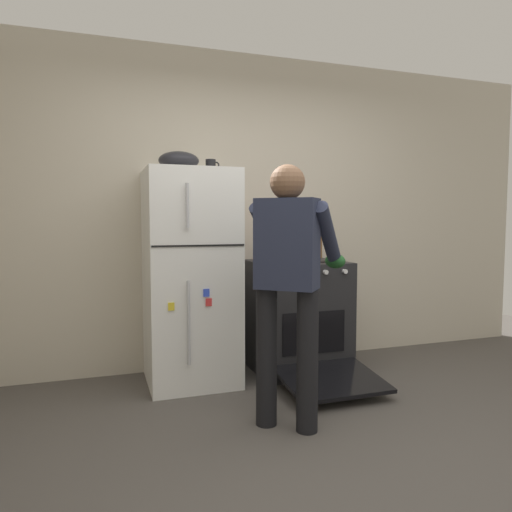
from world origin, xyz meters
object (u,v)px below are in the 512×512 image
at_px(stove_range, 298,317).
at_px(pepper_mill, 320,247).
at_px(mixing_bowl, 179,161).
at_px(refrigerator, 190,277).
at_px(red_pot, 282,254).
at_px(person_cook, 289,272).
at_px(coffee_mug, 211,166).

distance_m(stove_range, pepper_mill, 0.69).
bearing_deg(mixing_bowl, refrigerator, -0.22).
relative_size(refrigerator, pepper_mill, 8.30).
distance_m(refrigerator, mixing_bowl, 0.90).
height_order(stove_range, red_pot, red_pot).
height_order(red_pot, pepper_mill, pepper_mill).
bearing_deg(refrigerator, person_cook, -67.25).
distance_m(red_pot, mixing_bowl, 1.11).
bearing_deg(mixing_bowl, red_pot, -3.43).
xyz_separation_m(refrigerator, person_cook, (0.42, -0.99, 0.13)).
xyz_separation_m(refrigerator, mixing_bowl, (-0.08, 0.00, 0.90)).
relative_size(stove_range, pepper_mill, 6.17).
bearing_deg(stove_range, person_cook, -116.97).
xyz_separation_m(refrigerator, pepper_mill, (1.21, 0.20, 0.20)).
height_order(stove_range, person_cook, person_cook).
bearing_deg(person_cook, refrigerator, 112.75).
relative_size(pepper_mill, mixing_bowl, 0.65).
relative_size(stove_range, red_pot, 3.59).
distance_m(refrigerator, stove_range, 0.99).
height_order(stove_range, pepper_mill, pepper_mill).
height_order(refrigerator, pepper_mill, refrigerator).
height_order(stove_range, mixing_bowl, mixing_bowl).
distance_m(stove_range, mixing_bowl, 1.61).
distance_m(refrigerator, pepper_mill, 1.25).
xyz_separation_m(stove_range, pepper_mill, (0.30, 0.22, 0.58)).
bearing_deg(person_cook, coffee_mug, 102.64).
xyz_separation_m(person_cook, mixing_bowl, (-0.50, 0.99, 0.76)).
bearing_deg(red_pot, mixing_bowl, 176.57).
bearing_deg(person_cook, pepper_mill, 56.29).
bearing_deg(coffee_mug, refrigerator, -164.60).
distance_m(pepper_mill, mixing_bowl, 1.48).
distance_m(red_pot, pepper_mill, 0.52).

